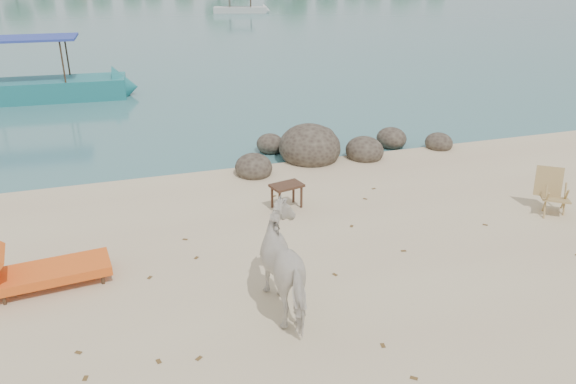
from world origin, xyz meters
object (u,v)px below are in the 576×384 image
object	(u,v)px
boulders	(323,149)
deck_chair	(557,194)
side_table	(287,198)
boat_near	(23,49)
lounge_chair	(52,268)
cow	(291,266)

from	to	relation	value
boulders	deck_chair	world-z (taller)	deck_chair
side_table	boat_near	size ratio (longest dim) A/B	0.09
side_table	deck_chair	world-z (taller)	deck_chair
side_table	lounge_chair	world-z (taller)	lounge_chair
boulders	deck_chair	xyz separation A→B (m)	(3.32, -4.76, 0.24)
side_table	deck_chair	bearing A→B (deg)	-33.90
deck_chair	cow	bearing A→B (deg)	-130.15
boulders	deck_chair	bearing A→B (deg)	-55.10
lounge_chair	deck_chair	distance (m)	9.77
side_table	boat_near	bearing A→B (deg)	103.51
cow	lounge_chair	world-z (taller)	cow
cow	deck_chair	xyz separation A→B (m)	(6.25, 1.54, -0.30)
cow	side_table	xyz separation A→B (m)	(1.01, 3.46, -0.49)
boulders	side_table	distance (m)	3.42
boat_near	boulders	bearing A→B (deg)	-45.08
boat_near	side_table	bearing A→B (deg)	-59.36
cow	side_table	size ratio (longest dim) A/B	2.72
side_table	boat_near	xyz separation A→B (m)	(-6.15, 11.95, 1.57)
boulders	side_table	xyz separation A→B (m)	(-1.91, -2.84, 0.04)
boat_near	cow	bearing A→B (deg)	-68.16
boulders	cow	distance (m)	6.97
boulders	boat_near	world-z (taller)	boat_near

